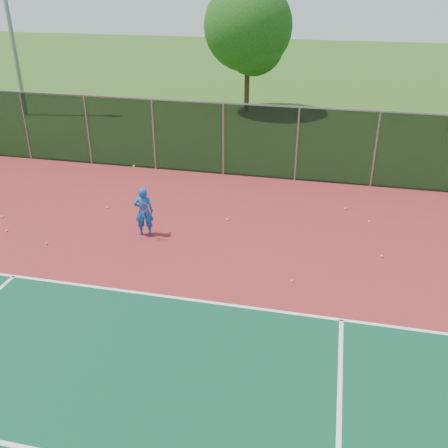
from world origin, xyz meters
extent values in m
plane|color=#274F16|center=(0.00, 0.00, 0.00)|extent=(120.00, 120.00, 0.00)
cube|color=maroon|center=(0.00, 2.00, 0.01)|extent=(30.00, 20.00, 0.02)
cube|color=white|center=(2.00, 3.00, 0.03)|extent=(22.00, 0.10, 0.00)
cube|color=black|center=(0.00, 12.00, 1.52)|extent=(30.00, 0.04, 3.00)
cube|color=gray|center=(0.00, 12.00, 3.02)|extent=(30.00, 0.06, 0.06)
imported|color=blue|center=(-4.28, 6.19, 0.84)|extent=(0.68, 0.54, 1.64)
cylinder|color=black|center=(-4.13, 5.94, 0.86)|extent=(0.03, 0.15, 0.27)
torus|color=#A51414|center=(-4.13, 5.84, 1.16)|extent=(0.30, 0.13, 0.29)
sphere|color=#CCE61A|center=(-4.53, 6.29, 2.31)|extent=(0.07, 0.07, 0.07)
sphere|color=#CCE61A|center=(-1.89, 7.76, 0.06)|extent=(0.07, 0.07, 0.07)
sphere|color=#CCE61A|center=(-9.58, 6.26, 0.06)|extent=(0.07, 0.07, 0.07)
sphere|color=#CCE61A|center=(3.13, 6.36, 0.06)|extent=(0.07, 0.07, 0.07)
sphere|color=#CCE61A|center=(2.84, 8.65, 0.06)|extent=(0.07, 0.07, 0.07)
sphere|color=#CCE61A|center=(-8.80, 5.37, 0.06)|extent=(0.07, 0.07, 0.07)
sphere|color=#CCE61A|center=(-6.34, 7.76, 0.06)|extent=(0.07, 0.07, 0.07)
sphere|color=#CCE61A|center=(0.64, 4.42, 0.06)|extent=(0.07, 0.07, 0.07)
sphere|color=#CCE61A|center=(-7.06, 4.85, 0.06)|extent=(0.07, 0.07, 0.07)
sphere|color=#CCE61A|center=(2.06, 9.55, 0.06)|extent=(0.07, 0.07, 0.07)
cylinder|color=gray|center=(-16.70, 19.04, 5.81)|extent=(0.24, 0.24, 11.62)
cylinder|color=#382214|center=(-3.95, 22.59, 1.42)|extent=(0.30, 0.30, 2.84)
sphere|color=#194512|center=(-3.95, 22.59, 4.89)|extent=(5.05, 5.05, 5.05)
sphere|color=#194512|center=(-3.55, 22.29, 3.94)|extent=(3.47, 3.47, 3.47)
camera|label=1|loc=(1.34, -7.22, 7.65)|focal=40.00mm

